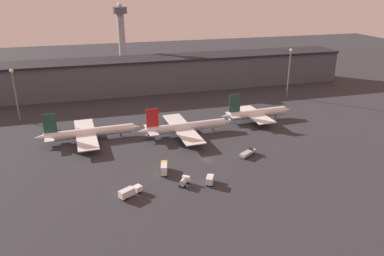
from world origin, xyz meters
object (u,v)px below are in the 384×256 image
(service_vehicle_2, at_px, (248,153))
(service_vehicle_4, at_px, (184,181))
(airplane_1, at_px, (185,127))
(airplane_0, at_px, (89,133))
(service_vehicle_3, at_px, (130,192))
(airplane_2, at_px, (257,114))
(control_tower, at_px, (122,37))
(service_vehicle_1, at_px, (164,168))
(service_vehicle_0, at_px, (210,180))

(service_vehicle_2, distance_m, service_vehicle_4, 32.75)
(airplane_1, xyz_separation_m, service_vehicle_2, (17.72, -27.30, -2.11))
(airplane_0, height_order, service_vehicle_3, airplane_0)
(airplane_2, distance_m, control_tower, 113.37)
(airplane_0, distance_m, service_vehicle_1, 44.53)
(airplane_1, distance_m, service_vehicle_2, 32.61)
(service_vehicle_4, distance_m, control_tower, 149.92)
(airplane_2, bearing_deg, airplane_1, -171.22)
(airplane_2, xyz_separation_m, service_vehicle_0, (-40.48, -51.56, -1.92))
(airplane_2, relative_size, service_vehicle_1, 4.76)
(service_vehicle_3, bearing_deg, service_vehicle_2, -11.06)
(airplane_0, height_order, service_vehicle_1, airplane_0)
(service_vehicle_2, height_order, service_vehicle_4, service_vehicle_4)
(service_vehicle_1, distance_m, control_tower, 139.94)
(airplane_0, relative_size, control_tower, 0.87)
(airplane_0, distance_m, service_vehicle_4, 55.50)
(airplane_1, bearing_deg, service_vehicle_2, -59.96)
(service_vehicle_3, xyz_separation_m, control_tower, (14.52, 149.44, 27.16))
(service_vehicle_1, height_order, control_tower, control_tower)
(service_vehicle_0, height_order, control_tower, control_tower)
(airplane_0, relative_size, service_vehicle_3, 5.50)
(airplane_0, bearing_deg, service_vehicle_0, -55.50)
(airplane_1, distance_m, service_vehicle_3, 53.22)
(airplane_1, height_order, service_vehicle_4, airplane_1)
(airplane_0, distance_m, service_vehicle_2, 66.63)
(service_vehicle_2, height_order, control_tower, control_tower)
(service_vehicle_0, xyz_separation_m, control_tower, (-11.79, 148.93, 27.20))
(service_vehicle_2, xyz_separation_m, service_vehicle_4, (-29.14, -14.94, 0.28))
(airplane_1, height_order, service_vehicle_2, airplane_1)
(service_vehicle_3, bearing_deg, airplane_0, 71.77)
(airplane_2, height_order, service_vehicle_2, airplane_2)
(service_vehicle_0, distance_m, service_vehicle_4, 8.43)
(service_vehicle_0, xyz_separation_m, service_vehicle_4, (-8.28, 1.56, -0.11))
(airplane_1, bearing_deg, airplane_2, 8.78)
(airplane_0, distance_m, control_tower, 106.47)
(control_tower, bearing_deg, airplane_2, -61.77)
(service_vehicle_0, relative_size, control_tower, 0.11)
(airplane_0, bearing_deg, control_tower, 72.71)
(service_vehicle_1, bearing_deg, airplane_2, -40.13)
(service_vehicle_0, height_order, service_vehicle_1, service_vehicle_1)
(airplane_2, height_order, service_vehicle_1, airplane_2)
(service_vehicle_1, bearing_deg, airplane_0, 46.37)
(airplane_0, relative_size, service_vehicle_0, 7.97)
(service_vehicle_1, bearing_deg, airplane_1, -13.46)
(service_vehicle_0, relative_size, service_vehicle_3, 0.69)
(service_vehicle_0, height_order, service_vehicle_3, service_vehicle_3)
(service_vehicle_1, relative_size, service_vehicle_2, 0.97)
(service_vehicle_4, bearing_deg, airplane_2, -8.44)
(service_vehicle_2, distance_m, service_vehicle_3, 50.15)
(control_tower, bearing_deg, service_vehicle_1, -90.48)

